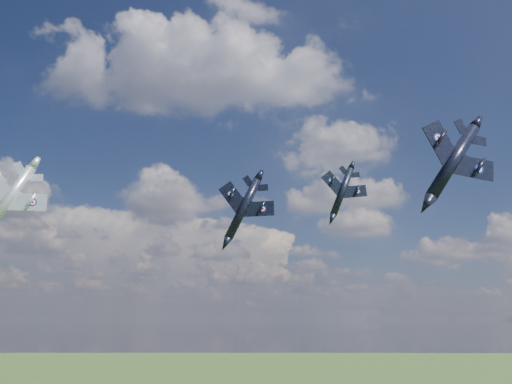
# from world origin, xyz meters

# --- Properties ---
(jet_lead_navy) EXTENTS (10.20, 13.37, 6.43)m
(jet_lead_navy) POSITION_xyz_m (3.07, 15.47, 79.04)
(jet_lead_navy) COLOR black
(jet_right_navy) EXTENTS (12.93, 16.16, 8.43)m
(jet_right_navy) POSITION_xyz_m (27.22, 0.10, 80.74)
(jet_right_navy) COLOR black
(jet_high_navy) EXTENTS (10.95, 14.12, 6.22)m
(jet_high_navy) POSITION_xyz_m (20.33, 37.83, 87.13)
(jet_high_navy) COLOR black
(jet_left_silver) EXTENTS (14.62, 17.85, 8.17)m
(jet_left_silver) POSITION_xyz_m (-31.37, 16.25, 80.76)
(jet_left_silver) COLOR #B0B4BB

